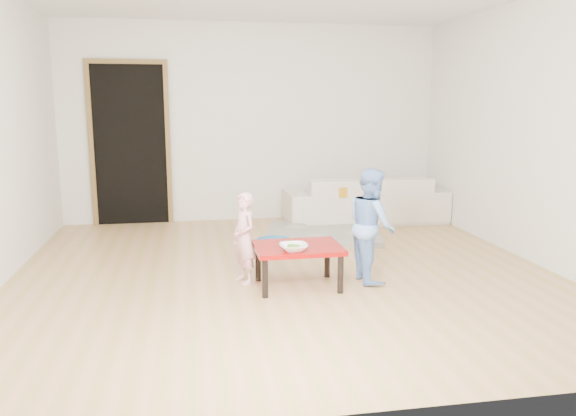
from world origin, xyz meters
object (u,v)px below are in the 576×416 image
object	(u,v)px
sofa	(364,199)
basin	(274,245)
red_table	(298,266)
child_pink	(244,238)
child_blue	(371,225)
bowl	(294,247)

from	to	relation	value
sofa	basin	bearing A→B (deg)	42.34
red_table	child_pink	world-z (taller)	child_pink
basin	child_blue	bearing A→B (deg)	-58.29
sofa	red_table	distance (m)	2.87
basin	bowl	bearing A→B (deg)	-91.75
red_table	bowl	xyz separation A→B (m)	(-0.07, -0.16, 0.21)
bowl	child_blue	world-z (taller)	child_blue
bowl	child_blue	distance (m)	0.79
child_blue	basin	bearing A→B (deg)	28.67
child_pink	basin	xyz separation A→B (m)	(0.42, 1.02, -0.34)
sofa	basin	world-z (taller)	sofa
bowl	child_pink	xyz separation A→B (m)	(-0.38, 0.35, 0.01)
child_pink	red_table	bearing A→B (deg)	44.02
child_pink	basin	size ratio (longest dim) A/B	2.05
child_pink	child_blue	bearing A→B (deg)	61.78
bowl	child_pink	size ratio (longest dim) A/B	0.29
sofa	child_pink	world-z (taller)	child_pink
bowl	child_blue	size ratio (longest dim) A/B	0.23
sofa	child_pink	bearing A→B (deg)	51.64
sofa	basin	size ratio (longest dim) A/B	5.37
child_blue	basin	world-z (taller)	child_blue
sofa	child_blue	bearing A→B (deg)	73.75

